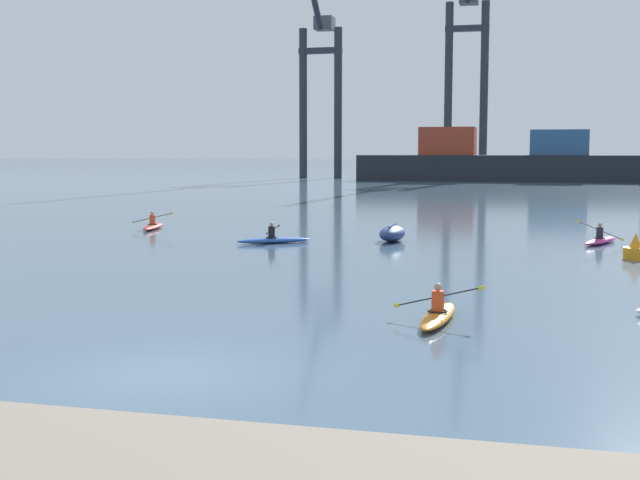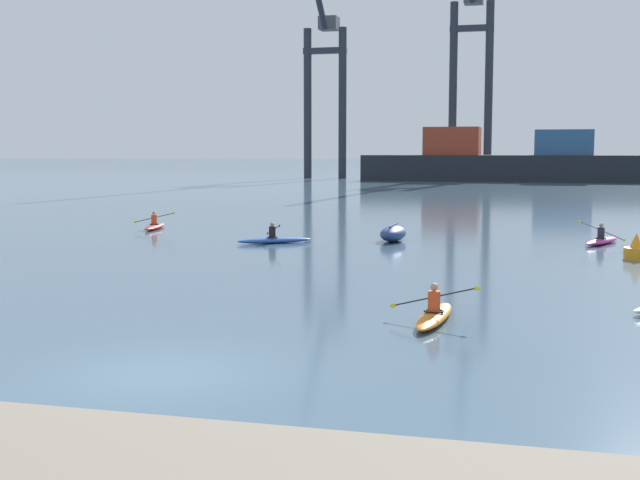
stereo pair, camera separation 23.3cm
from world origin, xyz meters
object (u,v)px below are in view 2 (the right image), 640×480
container_barge (567,161)px  kayak_red (155,226)px  gantry_crane_west_mid (471,61)px  channel_buoy (636,250)px  kayak_orange (435,315)px  gantry_crane_west (324,72)px  kayak_magenta (601,240)px  capsized_dinghy (393,234)px  kayak_blue (274,239)px

container_barge → kayak_red: 80.30m
gantry_crane_west_mid → channel_buoy: size_ratio=35.59×
container_barge → kayak_orange: container_barge is taller
channel_buoy → kayak_red: 24.18m
kayak_red → gantry_crane_west: bearing=98.0°
gantry_crane_west → kayak_magenta: size_ratio=10.20×
gantry_crane_west → kayak_red: size_ratio=9.86×
kayak_magenta → kayak_red: bearing=175.7°
kayak_orange → kayak_red: same height
kayak_orange → kayak_red: (-17.14, 20.40, 0.00)m
gantry_crane_west → kayak_magenta: 92.43m
capsized_dinghy → kayak_magenta: bearing=6.7°
gantry_crane_west → kayak_orange: gantry_crane_west is taller
container_barge → kayak_blue: (-15.27, -81.69, -2.63)m
kayak_orange → container_barge: bearing=86.3°
container_barge → kayak_blue: bearing=-100.6°
container_barge → kayak_red: (-23.45, -76.75, -2.63)m
container_barge → gantry_crane_west: size_ratio=1.58×
kayak_magenta → kayak_orange: bearing=-105.5°
channel_buoy → kayak_magenta: (-0.87, 5.17, -0.19)m
gantry_crane_west → channel_buoy: (34.86, -89.67, -15.54)m
kayak_orange → gantry_crane_west_mid: bearing=93.9°
kayak_magenta → channel_buoy: bearing=-80.5°
capsized_dinghy → kayak_blue: size_ratio=0.82×
container_barge → channel_buoy: (-0.26, -83.59, -2.45)m
capsized_dinghy → kayak_magenta: 9.20m
kayak_magenta → container_barge: bearing=89.2°
gantry_crane_west → capsized_dinghy: bearing=-73.8°
kayak_magenta → gantry_crane_west: bearing=111.9°
gantry_crane_west → kayak_red: (11.66, -82.84, -15.73)m
gantry_crane_west_mid → channel_buoy: (13.44, -94.10, -17.14)m
kayak_orange → kayak_blue: same height
gantry_crane_west_mid → kayak_red: size_ratio=10.31×
gantry_crane_west → kayak_blue: 91.35m
capsized_dinghy → channel_buoy: (10.01, -4.09, 0.01)m
gantry_crane_west_mid → kayak_magenta: size_ratio=10.66×
container_barge → kayak_magenta: container_barge is taller
channel_buoy → kayak_orange: bearing=-114.1°
kayak_blue → container_barge: bearing=79.4°
channel_buoy → kayak_red: (-23.20, 6.83, -0.19)m
container_barge → kayak_blue: size_ratio=16.88×
gantry_crane_west → kayak_orange: bearing=-74.4°
gantry_crane_west_mid → kayak_blue: 93.83m
gantry_crane_west_mid → kayak_blue: gantry_crane_west_mid is taller
gantry_crane_west → kayak_magenta: bearing=-68.1°
kayak_orange → kayak_magenta: bearing=74.5°
gantry_crane_west → gantry_crane_west_mid: (21.41, 4.43, 1.60)m
gantry_crane_west_mid → capsized_dinghy: gantry_crane_west_mid is taller
capsized_dinghy → channel_buoy: size_ratio=2.62×
container_barge → gantry_crane_west: (-35.12, 6.08, 13.10)m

